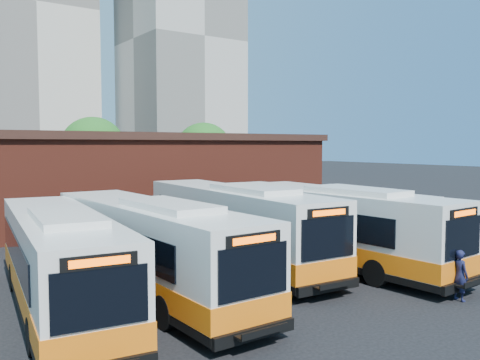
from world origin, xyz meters
TOP-DOWN VIEW (x-y plane):
  - ground at (0.00, 0.00)m, footprint 220.00×220.00m
  - bus_farwest at (-10.31, 1.37)m, footprint 4.14×13.03m
  - bus_west at (-7.02, 1.37)m, footprint 2.98×13.36m
  - bus_midwest at (-1.64, 3.67)m, footprint 3.77×13.99m
  - bus_mideast at (1.80, 0.96)m, footprint 3.58×13.72m
  - bus_east at (5.16, 3.87)m, footprint 3.07×12.55m
  - transit_worker at (1.79, -5.68)m, footprint 0.55×0.74m
  - depot_building at (0.00, 20.00)m, footprint 28.60×12.60m
  - tree_mid at (2.00, 34.00)m, footprint 6.56×6.56m
  - tree_east at (13.00, 31.00)m, footprint 6.24×6.24m
  - tower_center at (7.00, 86.00)m, footprint 22.00×20.00m
  - tower_right at (30.00, 68.00)m, footprint 18.00×18.00m

SIDE VIEW (x-z plane):
  - ground at x=0.00m, z-range 0.00..0.00m
  - transit_worker at x=1.79m, z-range 0.00..1.84m
  - bus_east at x=5.16m, z-range -0.16..3.24m
  - bus_farwest at x=-10.31m, z-range -0.16..3.34m
  - bus_west at x=-7.02m, z-range -0.17..3.46m
  - bus_mideast at x=1.80m, z-range -0.17..3.53m
  - bus_midwest at x=-1.64m, z-range -0.17..3.60m
  - depot_building at x=0.00m, z-range 0.06..6.46m
  - tree_east at x=13.00m, z-range 0.85..8.81m
  - tree_mid at x=2.00m, z-range 0.90..9.26m
  - tower_right at x=30.00m, z-range -0.26..48.94m
  - tower_center at x=7.00m, z-range -0.26..60.94m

